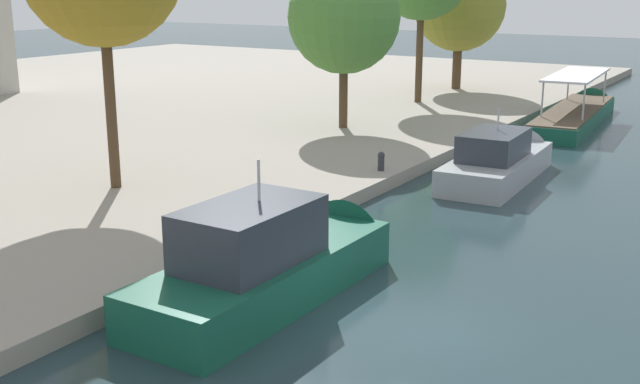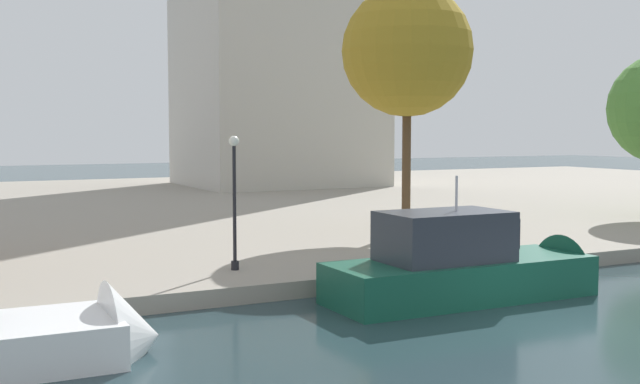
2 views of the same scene
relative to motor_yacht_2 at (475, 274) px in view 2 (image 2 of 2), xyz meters
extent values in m
plane|color=#23383D|center=(-0.07, -4.24, -0.76)|extent=(220.00, 220.00, 0.00)
cube|color=gray|center=(-0.07, 29.82, -0.48)|extent=(120.00, 55.00, 0.55)
cone|color=white|center=(-10.96, -1.19, -0.41)|extent=(1.23, 2.81, 2.80)
cube|color=#14513D|center=(-0.53, 0.00, -0.37)|extent=(8.56, 2.99, 1.73)
cone|color=#14513D|center=(4.14, -0.04, -0.37)|extent=(1.22, 2.78, 2.77)
cube|color=#2D333D|center=(-1.17, 0.01, 1.25)|extent=(3.86, 2.37, 1.51)
cube|color=black|center=(0.32, 0.00, 1.32)|extent=(1.04, 2.20, 0.91)
cylinder|color=silver|center=(-0.74, 0.01, 2.54)|extent=(0.08, 0.08, 1.08)
cylinder|color=#2D2D33|center=(2.70, 2.91, 0.05)|extent=(0.26, 0.26, 0.51)
sphere|color=#2D2D33|center=(2.70, 2.91, 0.38)|extent=(0.28, 0.28, 0.28)
cylinder|color=black|center=(-6.03, 5.07, 1.87)|extent=(0.12, 0.12, 4.15)
sphere|color=white|center=(-6.03, 5.07, 4.11)|extent=(0.34, 0.34, 0.34)
cylinder|color=black|center=(-6.03, 5.07, -0.05)|extent=(0.26, 0.26, 0.30)
cylinder|color=#4C3823|center=(4.34, 10.52, 2.80)|extent=(0.40, 0.40, 6.01)
sphere|color=olive|center=(4.34, 10.52, 8.02)|extent=(5.90, 5.90, 5.90)
sphere|color=olive|center=(3.71, 10.33, 9.06)|extent=(2.85, 2.85, 2.85)
sphere|color=olive|center=(5.20, 11.83, 7.24)|extent=(2.80, 2.80, 2.80)
camera|label=1|loc=(-16.44, -11.54, 7.42)|focal=44.36mm
camera|label=2|loc=(-15.26, -19.29, 4.44)|focal=43.95mm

